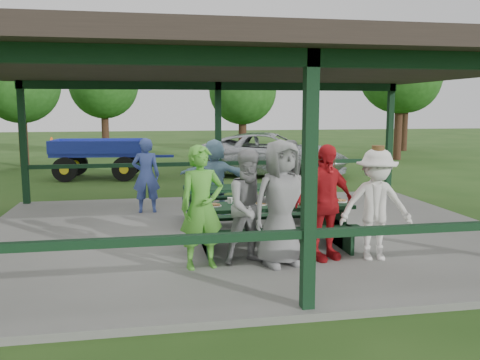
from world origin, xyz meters
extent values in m
plane|color=#244917|center=(0.00, 0.00, 0.00)|extent=(90.00, 90.00, 0.00)
cube|color=slate|center=(0.00, 0.00, 0.05)|extent=(10.00, 8.00, 0.10)
cube|color=black|center=(0.00, -3.80, 1.60)|extent=(0.15, 0.15, 3.00)
cube|color=black|center=(-4.80, 3.80, 1.60)|extent=(0.15, 0.15, 3.00)
cube|color=black|center=(0.00, 3.80, 1.60)|extent=(0.15, 0.15, 3.00)
cube|color=black|center=(4.80, 3.80, 1.60)|extent=(0.15, 0.15, 3.00)
cube|color=black|center=(-2.40, -3.80, 1.00)|extent=(4.65, 0.10, 0.10)
cube|color=black|center=(-2.40, 3.80, 1.00)|extent=(4.65, 0.10, 0.10)
cube|color=black|center=(2.40, 3.80, 1.00)|extent=(4.65, 0.10, 0.10)
cube|color=black|center=(0.00, -3.80, 3.00)|extent=(9.80, 0.15, 0.20)
cube|color=black|center=(0.00, 3.80, 3.00)|extent=(9.80, 0.15, 0.20)
cube|color=#2C2420|center=(0.00, 0.00, 3.22)|extent=(10.60, 8.60, 0.24)
cube|color=black|center=(0.23, -1.20, 0.82)|extent=(2.64, 0.75, 0.06)
cube|color=black|center=(0.23, -1.75, 0.53)|extent=(2.64, 0.28, 0.05)
cube|color=black|center=(0.23, -0.65, 0.53)|extent=(2.64, 0.28, 0.05)
cube|color=black|center=(-0.91, -1.20, 0.47)|extent=(0.06, 0.70, 0.75)
cube|color=black|center=(1.37, -1.20, 0.47)|extent=(0.06, 0.70, 0.75)
cube|color=black|center=(-0.91, -1.20, 0.33)|extent=(0.06, 1.39, 0.45)
cube|color=black|center=(1.37, -1.20, 0.33)|extent=(0.06, 1.39, 0.45)
cube|color=black|center=(0.28, 0.80, 0.82)|extent=(2.79, 0.75, 0.06)
cube|color=black|center=(0.28, 0.25, 0.53)|extent=(2.79, 0.28, 0.05)
cube|color=black|center=(0.28, 1.35, 0.53)|extent=(2.79, 0.28, 0.05)
cube|color=black|center=(-0.93, 0.80, 0.47)|extent=(0.06, 0.70, 0.75)
cube|color=black|center=(1.49, 0.80, 0.47)|extent=(0.06, 0.70, 0.75)
cube|color=black|center=(-0.93, 0.80, 0.33)|extent=(0.06, 1.39, 0.45)
cube|color=black|center=(1.49, 0.80, 0.33)|extent=(0.06, 1.39, 0.45)
cylinder|color=white|center=(-0.75, -1.20, 0.86)|extent=(0.22, 0.22, 0.01)
torus|color=#986135|center=(-0.79, -1.22, 0.88)|extent=(0.10, 0.10, 0.03)
torus|color=#986135|center=(-0.71, -1.22, 0.88)|extent=(0.10, 0.10, 0.03)
torus|color=#986135|center=(-0.75, -1.16, 0.88)|extent=(0.10, 0.10, 0.03)
cylinder|color=white|center=(0.02, -1.20, 0.86)|extent=(0.22, 0.22, 0.01)
torus|color=#986135|center=(-0.02, -1.22, 0.88)|extent=(0.10, 0.10, 0.03)
torus|color=#986135|center=(0.06, -1.22, 0.88)|extent=(0.10, 0.10, 0.03)
torus|color=#986135|center=(0.02, -1.16, 0.88)|extent=(0.10, 0.10, 0.03)
cylinder|color=white|center=(0.66, -1.20, 0.86)|extent=(0.22, 0.22, 0.01)
torus|color=#986135|center=(0.62, -1.22, 0.88)|extent=(0.10, 0.10, 0.03)
torus|color=#986135|center=(0.70, -1.22, 0.88)|extent=(0.10, 0.10, 0.03)
torus|color=#986135|center=(0.66, -1.16, 0.88)|extent=(0.10, 0.10, 0.03)
cylinder|color=white|center=(1.43, -1.20, 0.86)|extent=(0.22, 0.22, 0.01)
torus|color=#986135|center=(1.39, -1.22, 0.88)|extent=(0.10, 0.10, 0.03)
torus|color=#986135|center=(1.47, -1.22, 0.88)|extent=(0.10, 0.10, 0.03)
torus|color=#986135|center=(1.43, -1.16, 0.88)|extent=(0.10, 0.10, 0.03)
cylinder|color=#381E0F|center=(0.67, -1.38, 0.90)|extent=(0.06, 0.06, 0.10)
cylinder|color=#381E0F|center=(0.84, -1.38, 0.90)|extent=(0.06, 0.06, 0.10)
cylinder|color=#381E0F|center=(1.04, -1.38, 0.90)|extent=(0.06, 0.06, 0.10)
cylinder|color=#381E0F|center=(1.25, -1.38, 0.90)|extent=(0.06, 0.06, 0.10)
cone|color=white|center=(-0.82, -1.00, 0.90)|extent=(0.09, 0.09, 0.10)
cone|color=white|center=(-0.47, -1.00, 0.90)|extent=(0.09, 0.09, 0.10)
cone|color=white|center=(0.17, -1.00, 0.90)|extent=(0.09, 0.09, 0.10)
cone|color=white|center=(0.57, -1.00, 0.90)|extent=(0.09, 0.09, 0.10)
imported|color=#51AA32|center=(-1.06, -2.05, 1.01)|extent=(0.74, 0.56, 1.82)
imported|color=gray|center=(-0.31, -1.97, 0.97)|extent=(0.96, 0.81, 1.74)
imported|color=gray|center=(0.12, -2.14, 1.05)|extent=(1.05, 0.82, 1.89)
imported|color=red|center=(0.86, -1.96, 1.00)|extent=(1.14, 0.72, 1.80)
imported|color=white|center=(1.64, -2.12, 0.96)|extent=(1.22, 0.86, 1.73)
cylinder|color=brown|center=(1.64, -2.12, 1.77)|extent=(0.38, 0.38, 0.02)
cylinder|color=brown|center=(1.64, -2.12, 1.83)|extent=(0.22, 0.22, 0.11)
imported|color=#81ACC8|center=(-0.37, 1.74, 0.94)|extent=(1.61, 0.71, 1.68)
imported|color=#4055A7|center=(-1.87, 2.18, 0.94)|extent=(0.62, 0.40, 1.69)
imported|color=#949497|center=(1.27, 1.56, 0.92)|extent=(0.90, 0.75, 1.64)
imported|color=silver|center=(2.57, 8.46, 0.78)|extent=(6.15, 4.31, 1.56)
cube|color=navy|center=(-3.50, 8.87, 0.86)|extent=(3.15, 1.79, 0.13)
cube|color=navy|center=(-3.57, 8.12, 1.13)|extent=(3.02, 0.35, 0.43)
cube|color=navy|center=(-3.42, 9.62, 1.13)|extent=(3.02, 0.35, 0.43)
cube|color=navy|center=(-5.00, 9.01, 1.13)|extent=(0.21, 1.51, 0.43)
cube|color=navy|center=(-1.99, 8.73, 1.13)|extent=(0.21, 1.51, 0.43)
cylinder|color=black|center=(-4.54, 8.15, 0.41)|extent=(0.84, 0.27, 0.82)
cylinder|color=yellow|center=(-4.54, 8.15, 0.41)|extent=(0.32, 0.26, 0.30)
cylinder|color=black|center=(-4.39, 9.77, 0.41)|extent=(0.84, 0.27, 0.82)
cylinder|color=yellow|center=(-4.39, 9.77, 0.41)|extent=(0.32, 0.26, 0.30)
cylinder|color=black|center=(-2.60, 7.97, 0.41)|extent=(0.84, 0.27, 0.82)
cylinder|color=yellow|center=(-2.60, 7.97, 0.41)|extent=(0.32, 0.26, 0.30)
cylinder|color=black|center=(-2.45, 9.58, 0.41)|extent=(0.84, 0.27, 0.82)
cylinder|color=yellow|center=(-2.45, 9.58, 0.41)|extent=(0.32, 0.26, 0.30)
cube|color=navy|center=(-1.45, 8.68, 0.76)|extent=(1.08, 0.19, 0.09)
cone|color=#F2590C|center=(-5.05, 9.02, 1.24)|extent=(0.06, 0.43, 0.43)
cylinder|color=#341F15|center=(-6.88, 13.03, 1.25)|extent=(0.36, 0.36, 2.50)
sphere|color=#1D4D14|center=(-6.88, 13.03, 3.40)|extent=(3.20, 3.20, 3.20)
cylinder|color=#341F15|center=(-3.88, 16.97, 1.32)|extent=(0.36, 0.36, 2.64)
sphere|color=#1D4D14|center=(-3.88, 16.97, 3.59)|extent=(3.38, 3.38, 3.38)
cylinder|color=#341F15|center=(2.41, 13.21, 1.17)|extent=(0.36, 0.36, 2.35)
sphere|color=#1D4D14|center=(2.41, 13.21, 3.19)|extent=(3.01, 3.01, 3.01)
cylinder|color=#341F15|center=(9.81, 12.92, 1.51)|extent=(0.36, 0.36, 3.01)
sphere|color=#1D4D14|center=(9.81, 12.92, 4.09)|extent=(3.85, 3.85, 3.85)
cylinder|color=#341F15|center=(12.58, 17.48, 1.48)|extent=(0.36, 0.36, 2.97)
sphere|color=#1D4D14|center=(12.58, 17.48, 4.04)|extent=(3.80, 3.80, 3.80)
camera|label=1|loc=(-1.82, -9.33, 2.46)|focal=38.00mm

